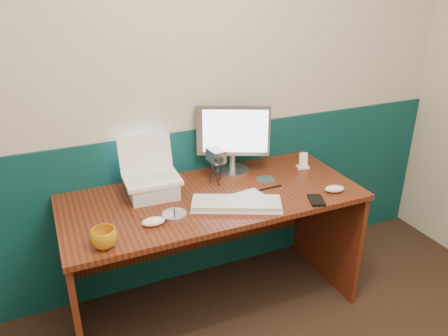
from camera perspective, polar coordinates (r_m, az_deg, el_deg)
name	(u,v)px	position (r m, az deg, el deg)	size (l,w,h in m)	color
back_wall	(194,87)	(2.51, -3.98, 10.45)	(3.50, 0.04, 2.50)	beige
wainscot	(198,205)	(2.78, -3.46, -4.83)	(3.48, 0.02, 1.00)	#073334
desk	(214,253)	(2.55, -1.38, -11.05)	(1.60, 0.70, 0.75)	#3D1A0B
laptop_riser	(153,188)	(2.35, -9.30, -2.66)	(0.25, 0.21, 0.09)	silver
laptop	(151,160)	(2.29, -9.57, 0.99)	(0.29, 0.22, 0.24)	white
monitor	(232,139)	(2.54, 1.11, 3.85)	(0.42, 0.12, 0.42)	#B5B6BA
keyboard	(236,204)	(2.23, 1.63, -4.75)	(0.45, 0.15, 0.03)	white
mouse_right	(335,189)	(2.45, 14.24, -2.65)	(0.11, 0.06, 0.04)	silver
mouse_left	(153,222)	(2.10, -9.22, -6.92)	(0.11, 0.07, 0.04)	white
mug	(104,238)	(1.97, -15.41, -8.83)	(0.11, 0.11, 0.09)	#C47E12
camcorder	(216,168)	(2.45, -1.05, 0.05)	(0.08, 0.12, 0.19)	#A4A5A9
cd_spindle	(175,215)	(2.15, -6.48, -6.18)	(0.12, 0.12, 0.03)	silver
cd_loose_a	(173,215)	(2.18, -6.66, -6.07)	(0.11, 0.11, 0.00)	#ADB4BE
cd_loose_b	(265,179)	(2.53, 5.42, -1.48)	(0.11, 0.11, 0.00)	silver
pen	(270,188)	(2.43, 6.05, -2.57)	(0.01, 0.01, 0.14)	black
papers	(248,195)	(2.35, 3.09, -3.58)	(0.16, 0.11, 0.00)	white
dock	(303,167)	(2.71, 10.25, 0.15)	(0.07, 0.05, 0.01)	white
music_player	(303,159)	(2.70, 10.33, 1.11)	(0.05, 0.01, 0.09)	white
pda	(316,200)	(2.33, 11.98, -4.14)	(0.07, 0.12, 0.01)	black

